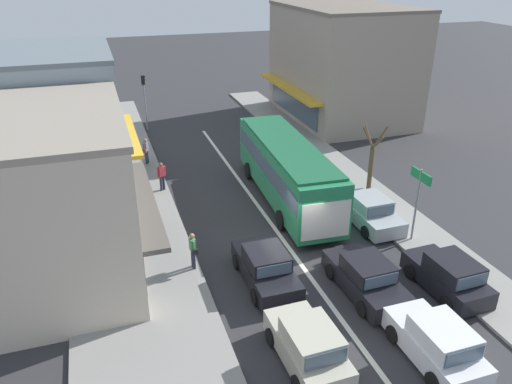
{
  "coord_description": "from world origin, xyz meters",
  "views": [
    {
      "loc": [
        -7.45,
        -17.57,
        11.97
      ],
      "look_at": [
        -0.36,
        4.07,
        1.2
      ],
      "focal_mm": 35.0,
      "sensor_mm": 36.0,
      "label": 1
    }
  ],
  "objects_px": {
    "sedan_behind_bus_near": "(266,267)",
    "traffic_light_downstreet": "(144,93)",
    "sedan_adjacent_lane_lead": "(366,278)",
    "pedestrian_browsing_midblock": "(162,175)",
    "hatchback_adjacent_lane_trail": "(308,346)",
    "parked_hatchback_kerb_front": "(448,276)",
    "pedestrian_with_handbag_near": "(193,249)",
    "street_tree_right": "(371,167)",
    "parked_sedan_kerb_second": "(369,211)",
    "directional_road_sign": "(419,189)",
    "pedestrian_far_walker": "(146,149)",
    "city_bus": "(287,168)",
    "hatchback_behind_bus_mid": "(437,343)"
  },
  "relations": [
    {
      "from": "sedan_adjacent_lane_lead",
      "to": "pedestrian_far_walker",
      "type": "relative_size",
      "value": 2.6
    },
    {
      "from": "hatchback_adjacent_lane_trail",
      "to": "traffic_light_downstreet",
      "type": "distance_m",
      "value": 26.02
    },
    {
      "from": "pedestrian_browsing_midblock",
      "to": "pedestrian_far_walker",
      "type": "relative_size",
      "value": 1.0
    },
    {
      "from": "city_bus",
      "to": "street_tree_right",
      "type": "bearing_deg",
      "value": -19.29
    },
    {
      "from": "directional_road_sign",
      "to": "street_tree_right",
      "type": "height_order",
      "value": "street_tree_right"
    },
    {
      "from": "traffic_light_downstreet",
      "to": "pedestrian_far_walker",
      "type": "relative_size",
      "value": 2.58
    },
    {
      "from": "hatchback_adjacent_lane_trail",
      "to": "parked_hatchback_kerb_front",
      "type": "bearing_deg",
      "value": 15.49
    },
    {
      "from": "traffic_light_downstreet",
      "to": "sedan_adjacent_lane_lead",
      "type": "bearing_deg",
      "value": -76.29
    },
    {
      "from": "hatchback_adjacent_lane_trail",
      "to": "pedestrian_far_walker",
      "type": "bearing_deg",
      "value": 98.61
    },
    {
      "from": "parked_hatchback_kerb_front",
      "to": "pedestrian_browsing_midblock",
      "type": "relative_size",
      "value": 2.3
    },
    {
      "from": "sedan_adjacent_lane_lead",
      "to": "pedestrian_browsing_midblock",
      "type": "relative_size",
      "value": 2.6
    },
    {
      "from": "parked_hatchback_kerb_front",
      "to": "street_tree_right",
      "type": "distance_m",
      "value": 8.3
    },
    {
      "from": "parked_hatchback_kerb_front",
      "to": "directional_road_sign",
      "type": "bearing_deg",
      "value": 76.12
    },
    {
      "from": "hatchback_behind_bus_mid",
      "to": "parked_hatchback_kerb_front",
      "type": "distance_m",
      "value": 4.11
    },
    {
      "from": "hatchback_adjacent_lane_trail",
      "to": "pedestrian_far_walker",
      "type": "xyz_separation_m",
      "value": [
        -2.84,
        18.8,
        0.36
      ]
    },
    {
      "from": "sedan_adjacent_lane_lead",
      "to": "sedan_behind_bus_near",
      "type": "xyz_separation_m",
      "value": [
        -3.48,
        1.88,
        0.0
      ]
    },
    {
      "from": "hatchback_behind_bus_mid",
      "to": "sedan_behind_bus_near",
      "type": "xyz_separation_m",
      "value": [
        -3.8,
        5.87,
        -0.05
      ]
    },
    {
      "from": "directional_road_sign",
      "to": "parked_hatchback_kerb_front",
      "type": "bearing_deg",
      "value": -103.88
    },
    {
      "from": "directional_road_sign",
      "to": "pedestrian_far_walker",
      "type": "bearing_deg",
      "value": 128.46
    },
    {
      "from": "sedan_behind_bus_near",
      "to": "parked_sedan_kerb_second",
      "type": "distance_m",
      "value": 7.11
    },
    {
      "from": "traffic_light_downstreet",
      "to": "street_tree_right",
      "type": "bearing_deg",
      "value": -58.26
    },
    {
      "from": "directional_road_sign",
      "to": "pedestrian_with_handbag_near",
      "type": "relative_size",
      "value": 2.21
    },
    {
      "from": "hatchback_adjacent_lane_trail",
      "to": "sedan_adjacent_lane_lead",
      "type": "relative_size",
      "value": 0.88
    },
    {
      "from": "hatchback_adjacent_lane_trail",
      "to": "pedestrian_browsing_midblock",
      "type": "height_order",
      "value": "pedestrian_browsing_midblock"
    },
    {
      "from": "traffic_light_downstreet",
      "to": "pedestrian_browsing_midblock",
      "type": "height_order",
      "value": "traffic_light_downstreet"
    },
    {
      "from": "street_tree_right",
      "to": "pedestrian_far_walker",
      "type": "distance_m",
      "value": 13.89
    },
    {
      "from": "city_bus",
      "to": "hatchback_behind_bus_mid",
      "type": "bearing_deg",
      "value": -88.78
    },
    {
      "from": "street_tree_right",
      "to": "parked_sedan_kerb_second",
      "type": "bearing_deg",
      "value": -119.1
    },
    {
      "from": "hatchback_adjacent_lane_trail",
      "to": "pedestrian_with_handbag_near",
      "type": "bearing_deg",
      "value": 110.88
    },
    {
      "from": "city_bus",
      "to": "sedan_behind_bus_near",
      "type": "distance_m",
      "value": 7.72
    },
    {
      "from": "sedan_adjacent_lane_lead",
      "to": "pedestrian_browsing_midblock",
      "type": "distance_m",
      "value": 13.23
    },
    {
      "from": "sedan_adjacent_lane_lead",
      "to": "sedan_behind_bus_near",
      "type": "distance_m",
      "value": 3.96
    },
    {
      "from": "parked_hatchback_kerb_front",
      "to": "pedestrian_far_walker",
      "type": "height_order",
      "value": "pedestrian_far_walker"
    },
    {
      "from": "parked_hatchback_kerb_front",
      "to": "traffic_light_downstreet",
      "type": "xyz_separation_m",
      "value": [
        -8.7,
        23.99,
        2.15
      ]
    },
    {
      "from": "parked_sedan_kerb_second",
      "to": "street_tree_right",
      "type": "relative_size",
      "value": 1.0
    },
    {
      "from": "parked_sedan_kerb_second",
      "to": "directional_road_sign",
      "type": "bearing_deg",
      "value": -64.09
    },
    {
      "from": "parked_sedan_kerb_second",
      "to": "sedan_behind_bus_near",
      "type": "bearing_deg",
      "value": -154.6
    },
    {
      "from": "sedan_behind_bus_near",
      "to": "street_tree_right",
      "type": "bearing_deg",
      "value": 34.64
    },
    {
      "from": "hatchback_behind_bus_mid",
      "to": "pedestrian_browsing_midblock",
      "type": "distance_m",
      "value": 16.97
    },
    {
      "from": "hatchback_adjacent_lane_trail",
      "to": "directional_road_sign",
      "type": "relative_size",
      "value": 1.04
    },
    {
      "from": "parked_hatchback_kerb_front",
      "to": "parked_sedan_kerb_second",
      "type": "xyz_separation_m",
      "value": [
        -0.13,
        5.87,
        -0.05
      ]
    },
    {
      "from": "parked_sedan_kerb_second",
      "to": "traffic_light_downstreet",
      "type": "xyz_separation_m",
      "value": [
        -8.56,
        18.12,
        2.19
      ]
    },
    {
      "from": "sedan_adjacent_lane_lead",
      "to": "street_tree_right",
      "type": "height_order",
      "value": "street_tree_right"
    },
    {
      "from": "traffic_light_downstreet",
      "to": "hatchback_behind_bus_mid",
      "type": "bearing_deg",
      "value": -77.61
    },
    {
      "from": "directional_road_sign",
      "to": "pedestrian_browsing_midblock",
      "type": "xyz_separation_m",
      "value": [
        -10.16,
        8.93,
        -1.61
      ]
    },
    {
      "from": "parked_hatchback_kerb_front",
      "to": "hatchback_behind_bus_mid",
      "type": "bearing_deg",
      "value": -132.15
    },
    {
      "from": "sedan_behind_bus_near",
      "to": "sedan_adjacent_lane_lead",
      "type": "bearing_deg",
      "value": -28.37
    },
    {
      "from": "sedan_behind_bus_near",
      "to": "traffic_light_downstreet",
      "type": "bearing_deg",
      "value": 95.78
    },
    {
      "from": "parked_sedan_kerb_second",
      "to": "pedestrian_far_walker",
      "type": "bearing_deg",
      "value": 130.51
    },
    {
      "from": "sedan_behind_bus_near",
      "to": "parked_sedan_kerb_second",
      "type": "height_order",
      "value": "same"
    }
  ]
}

